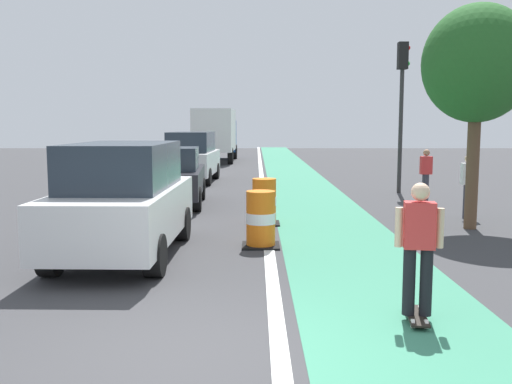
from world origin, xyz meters
The scene contains 14 objects.
ground_plane centered at (0.00, 0.00, 0.00)m, with size 100.00×100.00×0.00m, color #38383A.
bike_lane_strip centered at (2.40, 12.00, 0.00)m, with size 2.50×80.00×0.01m, color #387F60.
lane_divider_stripe centered at (0.90, 12.00, 0.01)m, with size 0.20×80.00×0.01m, color silver.
skateboarder_on_lane centered at (2.60, 1.07, 0.91)m, with size 0.57×0.82×1.69m.
parked_suv_nearest centered at (-1.72, 4.54, 1.04)m, with size 1.99×4.64×2.04m.
parked_sedan_second centered at (-1.86, 10.99, 0.83)m, with size 2.07×4.18×1.70m.
parked_suv_third centered at (-1.98, 17.76, 1.04)m, with size 2.07×4.68×2.04m.
traffic_barrel_front centered at (0.74, 5.31, 0.53)m, with size 0.73×0.73×1.09m.
traffic_barrel_mid centered at (0.85, 7.82, 0.53)m, with size 0.73×0.73×1.09m.
delivery_truck_down_block centered at (-1.86, 30.45, 1.85)m, with size 2.43×7.63×3.23m.
traffic_light_corner centered at (5.61, 14.09, 3.50)m, with size 0.41×0.32×5.10m.
pedestrian_crossing centered at (5.78, 11.61, 0.86)m, with size 0.34×0.20×1.61m.
pedestrian_waiting centered at (5.96, 8.63, 0.86)m, with size 0.34×0.20×1.61m.
street_tree_sidewalk centered at (5.53, 7.25, 3.67)m, with size 2.40×2.40×5.00m.
Camera 1 is at (0.65, -5.66, 2.38)m, focal length 40.33 mm.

